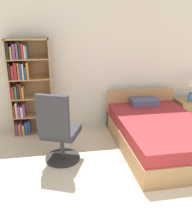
{
  "coord_description": "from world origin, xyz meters",
  "views": [
    {
      "loc": [
        -1.16,
        -1.39,
        1.99
      ],
      "look_at": [
        -0.57,
        1.98,
        0.72
      ],
      "focal_mm": 40.0,
      "sensor_mm": 36.0,
      "label": 1
    }
  ],
  "objects_px": {
    "bookshelf": "(26,87)",
    "water_bottle": "(190,97)",
    "nightstand": "(189,112)",
    "office_chair": "(59,132)",
    "bed": "(158,132)"
  },
  "relations": [
    {
      "from": "bookshelf",
      "to": "water_bottle",
      "type": "relative_size",
      "value": 9.24
    },
    {
      "from": "nightstand",
      "to": "water_bottle",
      "type": "relative_size",
      "value": 2.74
    },
    {
      "from": "office_chair",
      "to": "nightstand",
      "type": "height_order",
      "value": "office_chair"
    },
    {
      "from": "office_chair",
      "to": "water_bottle",
      "type": "distance_m",
      "value": 2.72
    },
    {
      "from": "bed",
      "to": "office_chair",
      "type": "relative_size",
      "value": 1.88
    },
    {
      "from": "bed",
      "to": "nightstand",
      "type": "distance_m",
      "value": 1.29
    },
    {
      "from": "office_chair",
      "to": "nightstand",
      "type": "bearing_deg",
      "value": 21.86
    },
    {
      "from": "bed",
      "to": "water_bottle",
      "type": "distance_m",
      "value": 1.22
    },
    {
      "from": "bookshelf",
      "to": "office_chair",
      "type": "xyz_separation_m",
      "value": [
        0.51,
        -1.14,
        -0.39
      ]
    },
    {
      "from": "water_bottle",
      "to": "office_chair",
      "type": "bearing_deg",
      "value": -159.48
    },
    {
      "from": "bed",
      "to": "office_chair",
      "type": "xyz_separation_m",
      "value": [
        -1.62,
        -0.23,
        0.24
      ]
    },
    {
      "from": "water_bottle",
      "to": "bookshelf",
      "type": "bearing_deg",
      "value": 176.39
    },
    {
      "from": "office_chair",
      "to": "bed",
      "type": "bearing_deg",
      "value": 8.26
    },
    {
      "from": "bed",
      "to": "water_bottle",
      "type": "relative_size",
      "value": 11.19
    },
    {
      "from": "water_bottle",
      "to": "bed",
      "type": "bearing_deg",
      "value": -142.22
    }
  ]
}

